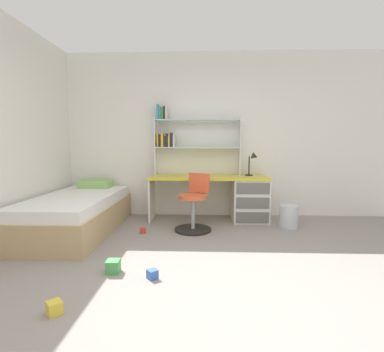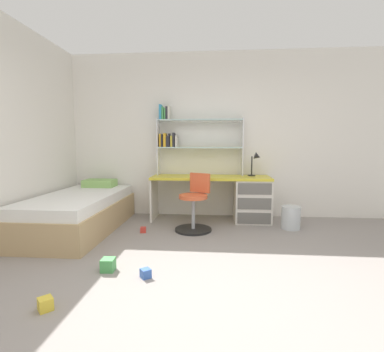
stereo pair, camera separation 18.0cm
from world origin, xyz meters
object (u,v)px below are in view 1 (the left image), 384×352
at_px(toy_block_red_0, 143,231).
at_px(toy_block_blue_1, 152,274).
at_px(waste_bin, 289,216).
at_px(toy_block_yellow_2, 54,308).
at_px(bookshelf_hutch, 185,136).
at_px(desk_lamp, 253,160).
at_px(desk, 239,196).
at_px(swivel_chair, 194,208).
at_px(bed_platform, 77,213).
at_px(toy_block_green_3, 113,266).

relative_size(toy_block_red_0, toy_block_blue_1, 0.90).
relative_size(waste_bin, toy_block_yellow_2, 3.47).
height_order(bookshelf_hutch, desk_lamp, bookshelf_hutch).
distance_m(desk, toy_block_blue_1, 2.35).
xyz_separation_m(desk, toy_block_yellow_2, (-1.64, -2.64, -0.35)).
distance_m(desk_lamp, waste_bin, 1.03).
height_order(swivel_chair, toy_block_blue_1, swivel_chair).
height_order(swivel_chair, bed_platform, swivel_chair).
xyz_separation_m(bookshelf_hutch, bed_platform, (-1.47, -0.88, -1.11)).
distance_m(bookshelf_hutch, waste_bin, 2.05).
distance_m(bookshelf_hutch, toy_block_red_0, 1.71).
height_order(desk, bookshelf_hutch, bookshelf_hutch).
bearing_deg(bookshelf_hutch, desk, -11.59).
height_order(bookshelf_hutch, swivel_chair, bookshelf_hutch).
bearing_deg(toy_block_red_0, desk, 28.22).
height_order(bookshelf_hutch, toy_block_blue_1, bookshelf_hutch).
relative_size(waste_bin, toy_block_blue_1, 3.94).
distance_m(toy_block_yellow_2, toy_block_green_3, 0.71).
distance_m(desk, toy_block_green_3, 2.46).
height_order(desk, toy_block_yellow_2, desk).
relative_size(swivel_chair, toy_block_green_3, 6.57).
relative_size(bed_platform, toy_block_red_0, 27.05).
relative_size(bookshelf_hutch, bed_platform, 0.70).
xyz_separation_m(toy_block_red_0, toy_block_blue_1, (0.37, -1.33, 0.00)).
relative_size(bookshelf_hutch, toy_block_green_3, 11.50).
distance_m(bookshelf_hutch, desk_lamp, 1.18).
relative_size(desk, bookshelf_hutch, 1.33).
distance_m(bed_platform, waste_bin, 3.04).
xyz_separation_m(swivel_chair, toy_block_yellow_2, (-0.94, -2.07, -0.27)).
height_order(waste_bin, toy_block_yellow_2, waste_bin).
bearing_deg(toy_block_green_3, toy_block_blue_1, -15.35).
bearing_deg(toy_block_blue_1, toy_block_yellow_2, -137.01).
height_order(waste_bin, toy_block_red_0, waste_bin).
distance_m(desk, toy_block_yellow_2, 3.13).
relative_size(desk_lamp, swivel_chair, 0.48).
bearing_deg(desk_lamp, toy_block_blue_1, -120.44).
relative_size(swivel_chair, toy_block_red_0, 10.75).
height_order(bed_platform, toy_block_red_0, bed_platform).
xyz_separation_m(bookshelf_hutch, swivel_chair, (0.17, -0.76, -1.04)).
relative_size(desk, swivel_chair, 2.33).
height_order(bed_platform, waste_bin, bed_platform).
bearing_deg(waste_bin, bed_platform, -174.22).
relative_size(desk, toy_block_yellow_2, 19.85).
xyz_separation_m(swivel_chair, waste_bin, (1.39, 0.19, -0.16)).
relative_size(bookshelf_hutch, swivel_chair, 1.75).
xyz_separation_m(waste_bin, toy_block_red_0, (-2.09, -0.36, -0.13)).
bearing_deg(desk_lamp, bookshelf_hutch, 174.93).
relative_size(bookshelf_hutch, toy_block_red_0, 18.83).
distance_m(bookshelf_hutch, toy_block_green_3, 2.57).
distance_m(desk, waste_bin, 0.82).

